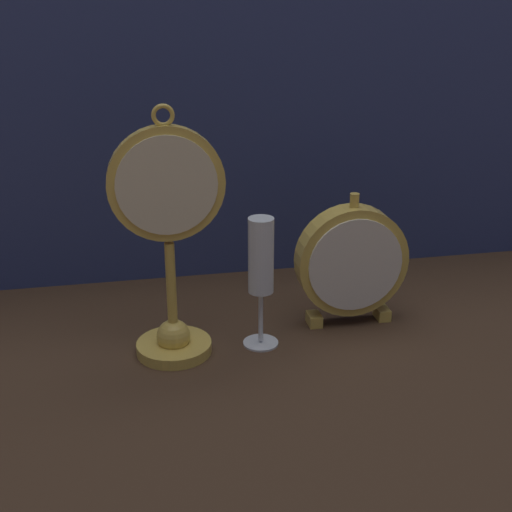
% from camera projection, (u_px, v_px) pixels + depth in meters
% --- Properties ---
extents(ground_plane, '(4.00, 4.00, 0.00)m').
position_uv_depth(ground_plane, '(267.00, 358.00, 1.02)').
color(ground_plane, '#422D1E').
extents(fabric_backdrop_drape, '(1.51, 0.01, 0.56)m').
position_uv_depth(fabric_backdrop_drape, '(228.00, 120.00, 1.21)').
color(fabric_backdrop_drape, navy).
rests_on(fabric_backdrop_drape, ground_plane).
extents(pocket_watch_on_stand, '(0.16, 0.11, 0.36)m').
position_uv_depth(pocket_watch_on_stand, '(169.00, 247.00, 0.97)').
color(pocket_watch_on_stand, gold).
rests_on(pocket_watch_on_stand, ground_plane).
extents(mantel_clock_silver, '(0.17, 0.04, 0.21)m').
position_uv_depth(mantel_clock_silver, '(352.00, 262.00, 1.09)').
color(mantel_clock_silver, gold).
rests_on(mantel_clock_silver, ground_plane).
extents(champagne_flute, '(0.05, 0.05, 0.20)m').
position_uv_depth(champagne_flute, '(261.00, 266.00, 1.01)').
color(champagne_flute, silver).
rests_on(champagne_flute, ground_plane).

